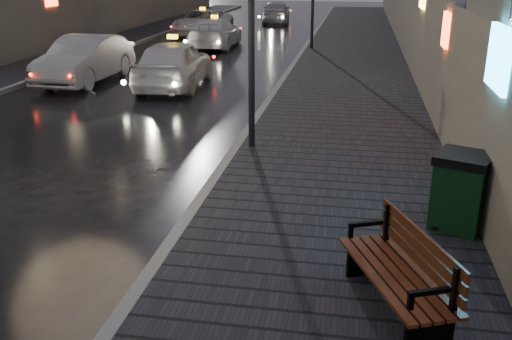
{
  "coord_description": "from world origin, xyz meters",
  "views": [
    {
      "loc": [
        4.11,
        -6.17,
        4.09
      ],
      "look_at": [
        2.56,
        2.55,
        0.85
      ],
      "focal_mm": 40.0,
      "sensor_mm": 36.0,
      "label": 1
    }
  ],
  "objects": [
    {
      "name": "sidewalk",
      "position": [
        3.9,
        21.0,
        0.07
      ],
      "size": [
        4.6,
        58.0,
        0.15
      ],
      "primitive_type": "cube",
      "color": "black",
      "rests_on": "ground"
    },
    {
      "name": "sidewalk_far",
      "position": [
        -8.7,
        21.0,
        0.07
      ],
      "size": [
        2.4,
        58.0,
        0.15
      ],
      "primitive_type": "cube",
      "color": "black",
      "rests_on": "ground"
    },
    {
      "name": "car_far",
      "position": [
        -1.81,
        35.3,
        0.78
      ],
      "size": [
        2.26,
        4.72,
        1.56
      ],
      "primitive_type": "imported",
      "rotation": [
        0.0,
        0.0,
        3.24
      ],
      "color": "#A2A2AA",
      "rests_on": "ground"
    },
    {
      "name": "trash_bin",
      "position": [
        5.8,
        2.43,
        0.76
      ],
      "size": [
        1.03,
        1.03,
        1.21
      ],
      "rotation": [
        0.0,
        0.0,
        -0.39
      ],
      "color": "black",
      "rests_on": "sidewalk"
    },
    {
      "name": "taxi_far",
      "position": [
        -5.12,
        27.67,
        0.72
      ],
      "size": [
        2.94,
        5.43,
        1.44
      ],
      "primitive_type": "imported",
      "rotation": [
        0.0,
        0.0,
        -0.11
      ],
      "color": "silver",
      "rests_on": "ground"
    },
    {
      "name": "curb",
      "position": [
        1.5,
        21.0,
        0.07
      ],
      "size": [
        0.2,
        58.0,
        0.15
      ],
      "primitive_type": "cube",
      "color": "slate",
      "rests_on": "ground"
    },
    {
      "name": "bench",
      "position": [
        4.78,
        -0.05,
        0.66
      ],
      "size": [
        1.4,
        2.11,
        1.02
      ],
      "rotation": [
        0.0,
        0.0,
        0.39
      ],
      "color": "black",
      "rests_on": "sidewalk"
    },
    {
      "name": "car_left_mid",
      "position": [
        -5.51,
        12.95,
        0.81
      ],
      "size": [
        1.85,
        4.99,
        1.63
      ],
      "primitive_type": "imported",
      "rotation": [
        0.0,
        0.0,
        -0.03
      ],
      "color": "#A3A3AB",
      "rests_on": "ground"
    },
    {
      "name": "ground",
      "position": [
        0.0,
        0.0,
        0.0
      ],
      "size": [
        120.0,
        120.0,
        0.0
      ],
      "primitive_type": "plane",
      "color": "black",
      "rests_on": "ground"
    },
    {
      "name": "taxi_mid",
      "position": [
        -3.06,
        22.36,
        0.73
      ],
      "size": [
        2.17,
        5.09,
        1.46
      ],
      "primitive_type": "imported",
      "rotation": [
        0.0,
        0.0,
        3.17
      ],
      "color": "white",
      "rests_on": "ground"
    },
    {
      "name": "taxi_near",
      "position": [
        -2.09,
        12.63,
        0.83
      ],
      "size": [
        2.26,
        4.97,
        1.65
      ],
      "primitive_type": "imported",
      "rotation": [
        0.0,
        0.0,
        3.21
      ],
      "color": "white",
      "rests_on": "ground"
    },
    {
      "name": "curb_far",
      "position": [
        -7.4,
        21.0,
        0.07
      ],
      "size": [
        0.2,
        58.0,
        0.15
      ],
      "primitive_type": "cube",
      "color": "slate",
      "rests_on": "ground"
    }
  ]
}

